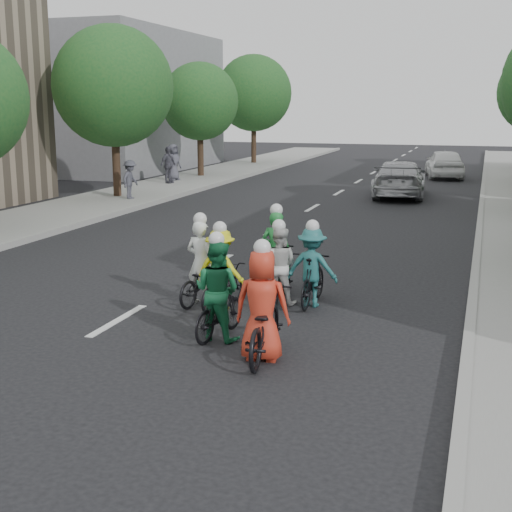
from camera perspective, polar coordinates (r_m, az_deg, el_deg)
The scene contains 20 objects.
ground at distance 13.10m, azimuth -11.01°, elevation -5.10°, with size 120.00×120.00×0.00m, color black.
sidewalk_left at distance 25.53m, azimuth -16.00°, elevation 3.15°, with size 4.00×80.00×0.15m, color gray.
curb_left at distance 24.50m, azimuth -12.20°, elevation 3.02°, with size 0.18×80.00×0.18m, color #999993.
curb_right at distance 21.25m, azimuth 17.37°, elevation 1.40°, with size 0.18×80.00×0.18m, color #999993.
bldg_sw at distance 44.78m, azimuth -12.00°, elevation 12.01°, with size 10.00×14.00×8.00m, color slate.
tree_l_3 at distance 29.64m, azimuth -11.35°, elevation 13.17°, with size 4.80×4.80×6.93m.
tree_l_4 at distance 37.75m, azimuth -4.53°, elevation 12.22°, with size 4.00×4.00×5.97m.
tree_l_5 at distance 46.21m, azimuth -0.19°, elevation 12.90°, with size 4.80×4.80×6.93m.
cyclist_0 at distance 13.86m, azimuth 1.88°, elevation -1.41°, with size 0.78×1.76×1.67m.
cyclist_1 at distance 13.47m, azimuth -2.80°, elevation -1.67°, with size 1.07×1.63×1.69m.
cyclist_2 at distance 14.66m, azimuth 1.69°, elevation -0.45°, with size 0.64×1.66×1.85m.
cyclist_3 at distance 13.88m, azimuth -4.32°, elevation -1.47°, with size 0.86×1.73×1.80m.
cyclist_4 at distance 10.81m, azimuth 0.59°, elevation -4.94°, with size 0.89×2.01×1.87m.
cyclist_5 at distance 11.75m, azimuth -3.05°, elevation -3.39°, with size 0.90×1.58×1.81m.
cyclist_6 at distance 13.70m, azimuth 4.53°, elevation -1.33°, with size 1.00×1.64×1.68m.
follow_car_lead at distance 30.66m, azimuth 11.40°, elevation 6.07°, with size 2.11×5.20×1.51m, color #A4A5A9.
follow_car_trail at distance 39.27m, azimuth 14.86°, elevation 7.17°, with size 1.79×4.46×1.52m, color white.
spectator_0 at distance 28.69m, azimuth -10.03°, elevation 6.05°, with size 0.99×0.57×1.53m, color #494955.
spectator_1 at distance 34.22m, azimuth -7.05°, elevation 7.25°, with size 1.02×0.42×1.73m, color #535260.
spectator_2 at distance 35.56m, azimuth -6.62°, elevation 7.47°, with size 0.86×0.56×1.77m, color #4F4F5D.
Camera 1 is at (6.15, -10.92, 3.80)m, focal length 50.00 mm.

